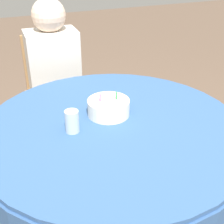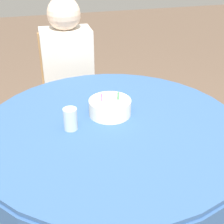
% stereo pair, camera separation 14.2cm
% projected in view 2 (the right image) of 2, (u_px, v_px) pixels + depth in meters
% --- Properties ---
extents(dining_table, '(1.22, 1.22, 0.73)m').
position_uv_depth(dining_table, '(112.00, 139.00, 1.47)').
color(dining_table, '#335689').
rests_on(dining_table, ground_plane).
extents(chair, '(0.42, 0.42, 0.88)m').
position_uv_depth(chair, '(68.00, 88.00, 2.33)').
color(chair, '#A37A4C').
rests_on(chair, ground_plane).
extents(person, '(0.35, 0.33, 1.15)m').
position_uv_depth(person, '(68.00, 65.00, 2.14)').
color(person, beige).
rests_on(person, ground_plane).
extents(birthday_cake, '(0.20, 0.20, 0.11)m').
position_uv_depth(birthday_cake, '(110.00, 107.00, 1.48)').
color(birthday_cake, white).
rests_on(birthday_cake, dining_table).
extents(drinking_glass, '(0.06, 0.06, 0.10)m').
position_uv_depth(drinking_glass, '(70.00, 119.00, 1.36)').
color(drinking_glass, silver).
rests_on(drinking_glass, dining_table).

